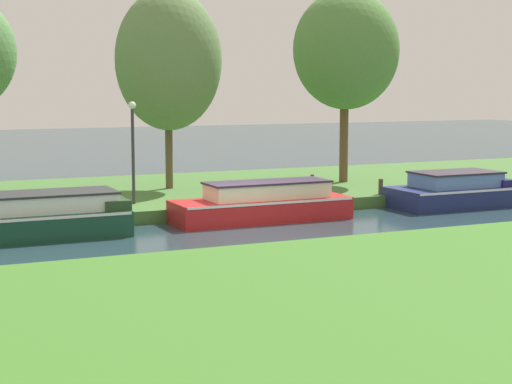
{
  "coord_description": "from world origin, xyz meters",
  "views": [
    {
      "loc": [
        -9.46,
        -21.61,
        4.11
      ],
      "look_at": [
        1.0,
        1.2,
        0.9
      ],
      "focal_mm": 58.25,
      "sensor_mm": 36.0,
      "label": 1
    }
  ],
  "objects_px": {
    "willow_tree_right": "(347,50)",
    "mooring_post_near": "(381,187)",
    "navy_narrowboat": "(453,191)",
    "forest_cruiser": "(12,219)",
    "red_barge": "(263,204)",
    "mooring_post_far": "(312,187)",
    "willow_tree_centre": "(169,60)",
    "lamp_post": "(133,141)"
  },
  "relations": [
    {
      "from": "willow_tree_right",
      "to": "mooring_post_near",
      "type": "distance_m",
      "value": 6.1
    },
    {
      "from": "navy_narrowboat",
      "to": "forest_cruiser",
      "type": "height_order",
      "value": "forest_cruiser"
    },
    {
      "from": "forest_cruiser",
      "to": "red_barge",
      "type": "bearing_deg",
      "value": -0.0
    },
    {
      "from": "mooring_post_far",
      "to": "mooring_post_near",
      "type": "bearing_deg",
      "value": 0.0
    },
    {
      "from": "navy_narrowboat",
      "to": "forest_cruiser",
      "type": "distance_m",
      "value": 14.67
    },
    {
      "from": "red_barge",
      "to": "forest_cruiser",
      "type": "relative_size",
      "value": 0.83
    },
    {
      "from": "red_barge",
      "to": "navy_narrowboat",
      "type": "distance_m",
      "value": 7.19
    },
    {
      "from": "willow_tree_centre",
      "to": "mooring_post_near",
      "type": "relative_size",
      "value": 13.41
    },
    {
      "from": "red_barge",
      "to": "navy_narrowboat",
      "type": "xyz_separation_m",
      "value": [
        7.19,
        0.0,
        0.01
      ]
    },
    {
      "from": "red_barge",
      "to": "willow_tree_centre",
      "type": "distance_m",
      "value": 7.38
    },
    {
      "from": "mooring_post_far",
      "to": "lamp_post",
      "type": "bearing_deg",
      "value": 167.39
    },
    {
      "from": "mooring_post_far",
      "to": "willow_tree_right",
      "type": "bearing_deg",
      "value": 46.88
    },
    {
      "from": "lamp_post",
      "to": "mooring_post_near",
      "type": "distance_m",
      "value": 8.68
    },
    {
      "from": "willow_tree_right",
      "to": "mooring_post_far",
      "type": "relative_size",
      "value": 9.1
    },
    {
      "from": "navy_narrowboat",
      "to": "willow_tree_centre",
      "type": "xyz_separation_m",
      "value": [
        -8.22,
        5.76,
        4.49
      ]
    },
    {
      "from": "willow_tree_right",
      "to": "navy_narrowboat",
      "type": "bearing_deg",
      "value": -74.21
    },
    {
      "from": "willow_tree_centre",
      "to": "willow_tree_right",
      "type": "height_order",
      "value": "willow_tree_right"
    },
    {
      "from": "red_barge",
      "to": "lamp_post",
      "type": "distance_m",
      "value": 4.58
    },
    {
      "from": "willow_tree_centre",
      "to": "willow_tree_right",
      "type": "distance_m",
      "value": 6.91
    },
    {
      "from": "navy_narrowboat",
      "to": "lamp_post",
      "type": "bearing_deg",
      "value": 166.78
    },
    {
      "from": "forest_cruiser",
      "to": "mooring_post_far",
      "type": "xyz_separation_m",
      "value": [
        9.85,
        1.2,
        0.26
      ]
    },
    {
      "from": "forest_cruiser",
      "to": "willow_tree_centre",
      "type": "distance_m",
      "value": 9.74
    },
    {
      "from": "willow_tree_right",
      "to": "mooring_post_near",
      "type": "relative_size",
      "value": 13.79
    },
    {
      "from": "mooring_post_near",
      "to": "mooring_post_far",
      "type": "height_order",
      "value": "mooring_post_far"
    },
    {
      "from": "navy_narrowboat",
      "to": "willow_tree_centre",
      "type": "distance_m",
      "value": 10.99
    },
    {
      "from": "willow_tree_right",
      "to": "lamp_post",
      "type": "height_order",
      "value": "willow_tree_right"
    },
    {
      "from": "red_barge",
      "to": "mooring_post_far",
      "type": "distance_m",
      "value": 2.67
    },
    {
      "from": "willow_tree_right",
      "to": "mooring_post_far",
      "type": "xyz_separation_m",
      "value": [
        -3.45,
        -3.68,
        -4.66
      ]
    },
    {
      "from": "forest_cruiser",
      "to": "mooring_post_far",
      "type": "bearing_deg",
      "value": 6.94
    },
    {
      "from": "red_barge",
      "to": "willow_tree_centre",
      "type": "relative_size",
      "value": 0.77
    },
    {
      "from": "navy_narrowboat",
      "to": "willow_tree_right",
      "type": "distance_m",
      "value": 7.07
    },
    {
      "from": "red_barge",
      "to": "forest_cruiser",
      "type": "bearing_deg",
      "value": 180.0
    },
    {
      "from": "red_barge",
      "to": "willow_tree_centre",
      "type": "xyz_separation_m",
      "value": [
        -1.02,
        5.76,
        4.5
      ]
    },
    {
      "from": "forest_cruiser",
      "to": "willow_tree_centre",
      "type": "height_order",
      "value": "willow_tree_centre"
    },
    {
      "from": "forest_cruiser",
      "to": "willow_tree_right",
      "type": "distance_m",
      "value": 14.99
    },
    {
      "from": "red_barge",
      "to": "willow_tree_right",
      "type": "bearing_deg",
      "value": 40.01
    },
    {
      "from": "willow_tree_right",
      "to": "willow_tree_centre",
      "type": "bearing_deg",
      "value": 172.66
    },
    {
      "from": "navy_narrowboat",
      "to": "willow_tree_centre",
      "type": "bearing_deg",
      "value": 144.97
    },
    {
      "from": "forest_cruiser",
      "to": "lamp_post",
      "type": "xyz_separation_m",
      "value": [
        4.13,
        2.48,
        1.86
      ]
    },
    {
      "from": "mooring_post_near",
      "to": "mooring_post_far",
      "type": "bearing_deg",
      "value": 180.0
    },
    {
      "from": "lamp_post",
      "to": "mooring_post_near",
      "type": "height_order",
      "value": "lamp_post"
    },
    {
      "from": "forest_cruiser",
      "to": "willow_tree_centre",
      "type": "xyz_separation_m",
      "value": [
        6.46,
        5.76,
        4.48
      ]
    }
  ]
}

